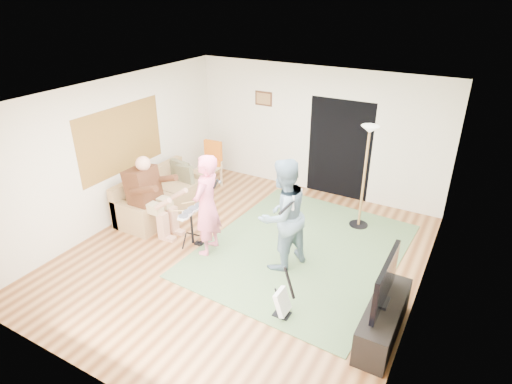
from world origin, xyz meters
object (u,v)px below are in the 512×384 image
singer (207,206)px  dining_chair (210,172)px  guitar_spare (283,302)px  torchiere_lamp (366,160)px  sofa (160,199)px  drum_kit (192,228)px  tv_cabinet (383,320)px  guitarist (282,215)px  television (386,281)px

singer → dining_chair: bearing=-153.2°
guitar_spare → torchiere_lamp: bearing=86.5°
sofa → dining_chair: dining_chair is taller
drum_kit → guitar_spare: guitar_spare is taller
guitar_spare → tv_cabinet: size_ratio=0.59×
guitar_spare → tv_cabinet: guitar_spare is taller
sofa → torchiere_lamp: size_ratio=1.01×
sofa → tv_cabinet: (4.79, -1.23, -0.02)m
guitar_spare → torchiere_lamp: 3.13m
drum_kit → singer: singer is taller
guitarist → dining_chair: size_ratio=1.75×
dining_chair → tv_cabinet: 5.27m
sofa → torchiere_lamp: torchiere_lamp is taller
guitarist → television: bearing=88.7°
drum_kit → guitar_spare: size_ratio=0.82×
singer → television: size_ratio=1.69×
guitarist → torchiere_lamp: (0.74, 1.84, 0.43)m
guitarist → television: (1.79, -0.76, -0.07)m
television → drum_kit: bearing=170.5°
torchiere_lamp → tv_cabinet: (1.11, -2.61, -1.10)m
guitar_spare → dining_chair: (-3.26, 2.98, 0.14)m
drum_kit → guitarist: size_ratio=0.37×
sofa → torchiere_lamp: bearing=20.5°
dining_chair → tv_cabinet: (4.55, -2.66, -0.13)m
guitarist → tv_cabinet: size_ratio=1.32×
guitarist → tv_cabinet: bearing=89.2°
dining_chair → television: (4.50, -2.66, 0.47)m
drum_kit → singer: bearing=-10.0°
guitar_spare → dining_chair: 4.42m
guitarist → torchiere_lamp: torchiere_lamp is taller
drum_kit → dining_chair: dining_chair is taller
torchiere_lamp → dining_chair: (-3.44, 0.05, -0.98)m
sofa → tv_cabinet: bearing=-14.4°
sofa → guitar_spare: bearing=-23.8°
torchiere_lamp → dining_chair: bearing=179.1°
tv_cabinet → television: 0.60m
guitar_spare → tv_cabinet: bearing=13.9°
tv_cabinet → torchiere_lamp: bearing=113.0°
television → singer: bearing=170.5°
television → guitar_spare: bearing=-165.6°
guitarist → dining_chair: bearing=-103.3°
drum_kit → tv_cabinet: (3.50, -0.58, -0.05)m
singer → sofa: bearing=-120.3°
guitar_spare → dining_chair: bearing=137.6°
dining_chair → tv_cabinet: size_ratio=0.75×
guitarist → television: 1.95m
dining_chair → tv_cabinet: dining_chair is taller
sofa → guitarist: guitarist is taller
torchiere_lamp → television: bearing=-67.9°
sofa → dining_chair: bearing=80.5°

